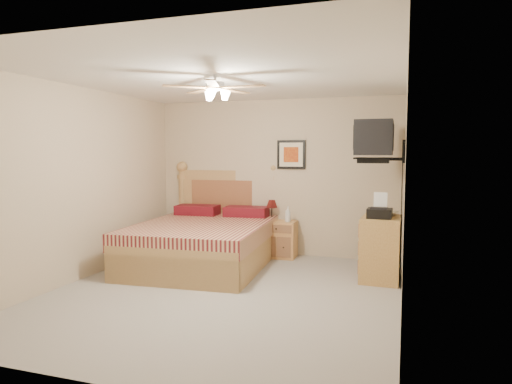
{
  "coord_description": "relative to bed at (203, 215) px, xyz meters",
  "views": [
    {
      "loc": [
        2.0,
        -4.87,
        1.66
      ],
      "look_at": [
        0.11,
        0.9,
        1.13
      ],
      "focal_mm": 32.0,
      "sensor_mm": 36.0,
      "label": 1
    }
  ],
  "objects": [
    {
      "name": "bed",
      "position": [
        0.0,
        0.0,
        0.0
      ],
      "size": [
        1.92,
        2.43,
        1.5
      ],
      "primitive_type": null,
      "rotation": [
        0.0,
        0.0,
        0.07
      ],
      "color": "tan",
      "rests_on": "ground"
    },
    {
      "name": "floor",
      "position": [
        0.77,
        -1.12,
        -0.75
      ],
      "size": [
        4.5,
        4.5,
        0.0
      ],
      "primitive_type": "plane",
      "color": "gray",
      "rests_on": "ground"
    },
    {
      "name": "ceiling_fan",
      "position": [
        0.77,
        -1.32,
        1.61
      ],
      "size": [
        1.14,
        1.14,
        0.28
      ],
      "primitive_type": null,
      "color": "silver",
      "rests_on": "ceiling"
    },
    {
      "name": "wall_right",
      "position": [
        2.77,
        -1.12,
        0.5
      ],
      "size": [
        0.04,
        4.5,
        2.5
      ],
      "primitive_type": "cube",
      "color": "#C6B192",
      "rests_on": "ground"
    },
    {
      "name": "magazine_lower",
      "position": [
        2.46,
        0.25,
        0.09
      ],
      "size": [
        0.22,
        0.28,
        0.02
      ],
      "primitive_type": "imported",
      "rotation": [
        0.0,
        0.0,
        -0.08
      ],
      "color": "#C2B297",
      "rests_on": "dresser"
    },
    {
      "name": "ceiling",
      "position": [
        0.77,
        -1.12,
        1.75
      ],
      "size": [
        4.0,
        4.5,
        0.04
      ],
      "primitive_type": "cube",
      "color": "white",
      "rests_on": "ground"
    },
    {
      "name": "nightstand",
      "position": [
        0.91,
        0.88,
        -0.46
      ],
      "size": [
        0.54,
        0.42,
        0.57
      ],
      "primitive_type": "cube",
      "rotation": [
        0.0,
        0.0,
        0.04
      ],
      "color": "#BC7D45",
      "rests_on": "ground"
    },
    {
      "name": "fax_machine",
      "position": [
        2.48,
        -0.06,
        0.23
      ],
      "size": [
        0.31,
        0.33,
        0.32
      ],
      "primitive_type": null,
      "rotation": [
        0.0,
        0.0,
        -0.03
      ],
      "color": "black",
      "rests_on": "dresser"
    },
    {
      "name": "wall_front",
      "position": [
        0.77,
        -3.37,
        0.5
      ],
      "size": [
        4.0,
        0.04,
        2.5
      ],
      "primitive_type": "cube",
      "color": "#C6B192",
      "rests_on": "ground"
    },
    {
      "name": "wall_back",
      "position": [
        0.77,
        1.13,
        0.5
      ],
      "size": [
        4.0,
        0.04,
        2.5
      ],
      "primitive_type": "cube",
      "color": "#C6B192",
      "rests_on": "ground"
    },
    {
      "name": "dresser",
      "position": [
        2.5,
        0.05,
        -0.34
      ],
      "size": [
        0.51,
        0.71,
        0.83
      ],
      "primitive_type": "cube",
      "rotation": [
        0.0,
        0.0,
        -0.03
      ],
      "color": "#9F6D35",
      "rests_on": "ground"
    },
    {
      "name": "wall_left",
      "position": [
        -1.23,
        -1.12,
        0.5
      ],
      "size": [
        0.04,
        4.5,
        2.5
      ],
      "primitive_type": "cube",
      "color": "#C6B192",
      "rests_on": "ground"
    },
    {
      "name": "table_lamp",
      "position": [
        0.77,
        0.94,
        -0.01
      ],
      "size": [
        0.21,
        0.21,
        0.33
      ],
      "primitive_type": null,
      "rotation": [
        0.0,
        0.0,
        0.19
      ],
      "color": "#51110F",
      "rests_on": "nightstand"
    },
    {
      "name": "wall_tv",
      "position": [
        2.52,
        0.22,
        1.06
      ],
      "size": [
        0.56,
        0.46,
        0.58
      ],
      "primitive_type": null,
      "color": "black",
      "rests_on": "wall_right"
    },
    {
      "name": "magazine_upper",
      "position": [
        2.47,
        0.27,
        0.11
      ],
      "size": [
        0.26,
        0.33,
        0.02
      ],
      "primitive_type": "imported",
      "rotation": [
        0.0,
        0.0,
        -0.17
      ],
      "color": "tan",
      "rests_on": "magazine_lower"
    },
    {
      "name": "lotion_bottle",
      "position": [
        1.06,
        0.85,
        -0.06
      ],
      "size": [
        0.1,
        0.11,
        0.24
      ],
      "primitive_type": "imported",
      "rotation": [
        0.0,
        0.0,
        0.12
      ],
      "color": "silver",
      "rests_on": "nightstand"
    },
    {
      "name": "framed_picture",
      "position": [
        1.04,
        1.11,
        0.87
      ],
      "size": [
        0.46,
        0.04,
        0.46
      ],
      "primitive_type": "cube",
      "color": "black",
      "rests_on": "wall_back"
    }
  ]
}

